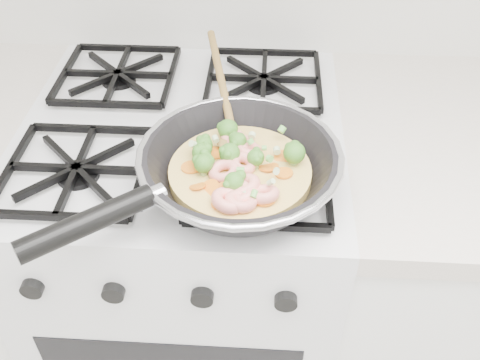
{
  "coord_description": "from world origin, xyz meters",
  "views": [
    {
      "loc": [
        0.16,
        0.88,
        1.5
      ],
      "look_at": [
        0.12,
        1.52,
        0.93
      ],
      "focal_mm": 41.06,
      "sensor_mm": 36.0,
      "label": 1
    }
  ],
  "objects": [
    {
      "name": "stove",
      "position": [
        0.0,
        1.7,
        0.46
      ],
      "size": [
        0.6,
        0.6,
        0.92
      ],
      "color": "silver",
      "rests_on": "ground"
    },
    {
      "name": "skillet",
      "position": [
        0.12,
        1.52,
        0.96
      ],
      "size": [
        0.44,
        0.56,
        0.1
      ],
      "rotation": [
        0.0,
        0.0,
        -0.25
      ],
      "color": "black",
      "rests_on": "stove"
    }
  ]
}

